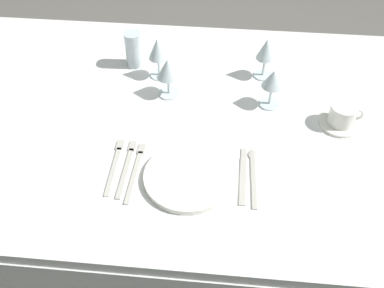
% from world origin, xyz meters
% --- Properties ---
extents(ground_plane, '(6.00, 6.00, 0.00)m').
position_xyz_m(ground_plane, '(0.00, 0.00, 0.00)').
color(ground_plane, slate).
extents(dining_table, '(1.80, 1.11, 0.74)m').
position_xyz_m(dining_table, '(0.00, 0.00, 0.66)').
color(dining_table, white).
rests_on(dining_table, ground).
extents(dinner_plate, '(0.25, 0.25, 0.02)m').
position_xyz_m(dinner_plate, '(0.02, -0.26, 0.75)').
color(dinner_plate, white).
rests_on(dinner_plate, dining_table).
extents(fork_outer, '(0.02, 0.23, 0.00)m').
position_xyz_m(fork_outer, '(-0.13, -0.24, 0.74)').
color(fork_outer, beige).
rests_on(fork_outer, dining_table).
extents(fork_inner, '(0.02, 0.22, 0.00)m').
position_xyz_m(fork_inner, '(-0.16, -0.23, 0.74)').
color(fork_inner, beige).
rests_on(fork_inner, dining_table).
extents(fork_salad, '(0.02, 0.22, 0.00)m').
position_xyz_m(fork_salad, '(-0.20, -0.23, 0.74)').
color(fork_salad, beige).
rests_on(fork_salad, dining_table).
extents(dinner_knife, '(0.02, 0.21, 0.00)m').
position_xyz_m(dinner_knife, '(0.18, -0.24, 0.74)').
color(dinner_knife, beige).
rests_on(dinner_knife, dining_table).
extents(spoon_soup, '(0.03, 0.22, 0.01)m').
position_xyz_m(spoon_soup, '(0.21, -0.22, 0.74)').
color(spoon_soup, beige).
rests_on(spoon_soup, dining_table).
extents(saucer_left, '(0.13, 0.13, 0.01)m').
position_xyz_m(saucer_left, '(0.48, 0.01, 0.74)').
color(saucer_left, white).
rests_on(saucer_left, dining_table).
extents(coffee_cup_left, '(0.11, 0.08, 0.07)m').
position_xyz_m(coffee_cup_left, '(0.49, 0.01, 0.78)').
color(coffee_cup_left, white).
rests_on(coffee_cup_left, saucer_left).
extents(wine_glass_centre, '(0.08, 0.08, 0.14)m').
position_xyz_m(wine_glass_centre, '(-0.08, 0.11, 0.84)').
color(wine_glass_centre, silver).
rests_on(wine_glass_centre, dining_table).
extents(wine_glass_left, '(0.07, 0.07, 0.16)m').
position_xyz_m(wine_glass_left, '(-0.13, 0.21, 0.85)').
color(wine_glass_left, silver).
rests_on(wine_glass_left, dining_table).
extents(wine_glass_right, '(0.07, 0.07, 0.14)m').
position_xyz_m(wine_glass_right, '(0.26, 0.09, 0.84)').
color(wine_glass_right, silver).
rests_on(wine_glass_right, dining_table).
extents(wine_glass_far, '(0.07, 0.07, 0.15)m').
position_xyz_m(wine_glass_far, '(0.24, 0.24, 0.85)').
color(wine_glass_far, silver).
rests_on(wine_glass_far, dining_table).
extents(drink_tumbler, '(0.06, 0.06, 0.13)m').
position_xyz_m(drink_tumbler, '(-0.23, 0.27, 0.81)').
color(drink_tumbler, silver).
rests_on(drink_tumbler, dining_table).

